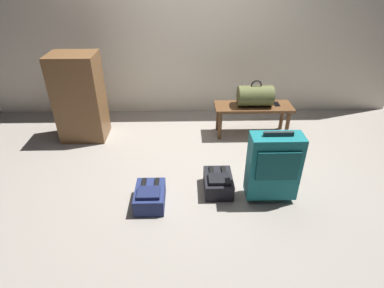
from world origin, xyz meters
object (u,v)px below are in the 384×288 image
(backpack_dark, at_px, (218,183))
(suitcase_upright_teal, at_px, (273,166))
(bench, at_px, (253,110))
(side_cabinet, at_px, (80,98))
(duffel_bag_olive, at_px, (255,96))
(backpack_navy, at_px, (150,196))
(cell_phone, at_px, (276,104))

(backpack_dark, bearing_deg, suitcase_upright_teal, -14.15)
(bench, distance_m, side_cabinet, 2.22)
(bench, bearing_deg, duffel_bag_olive, 0.00)
(suitcase_upright_teal, xyz_separation_m, backpack_navy, (-1.17, -0.07, -0.29))
(duffel_bag_olive, distance_m, side_cabinet, 2.22)
(bench, xyz_separation_m, duffel_bag_olive, (0.01, 0.00, 0.20))
(duffel_bag_olive, bearing_deg, side_cabinet, -179.72)
(duffel_bag_olive, relative_size, suitcase_upright_teal, 0.59)
(bench, height_order, backpack_dark, bench)
(cell_phone, relative_size, backpack_dark, 0.38)
(suitcase_upright_teal, relative_size, backpack_dark, 1.95)
(duffel_bag_olive, height_order, backpack_navy, duffel_bag_olive)
(backpack_dark, relative_size, backpack_navy, 1.00)
(cell_phone, relative_size, suitcase_upright_teal, 0.19)
(duffel_bag_olive, bearing_deg, backpack_dark, -115.60)
(suitcase_upright_teal, height_order, backpack_dark, suitcase_upright_teal)
(duffel_bag_olive, distance_m, cell_phone, 0.32)
(duffel_bag_olive, xyz_separation_m, suitcase_upright_teal, (-0.07, -1.31, -0.17))
(cell_phone, height_order, side_cabinet, side_cabinet)
(backpack_dark, bearing_deg, bench, 64.68)
(duffel_bag_olive, relative_size, backpack_navy, 1.16)
(cell_phone, distance_m, backpack_navy, 2.11)
(backpack_dark, distance_m, backpack_navy, 0.70)
(backpack_dark, relative_size, side_cabinet, 0.35)
(cell_phone, distance_m, backpack_dark, 1.53)
(duffel_bag_olive, distance_m, backpack_navy, 1.91)
(bench, xyz_separation_m, backpack_dark, (-0.56, -1.18, -0.26))
(cell_phone, distance_m, suitcase_upright_teal, 1.39)
(backpack_dark, distance_m, side_cabinet, 2.08)
(bench, relative_size, suitcase_upright_teal, 1.35)
(duffel_bag_olive, relative_size, cell_phone, 3.06)
(suitcase_upright_teal, bearing_deg, bench, 87.15)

